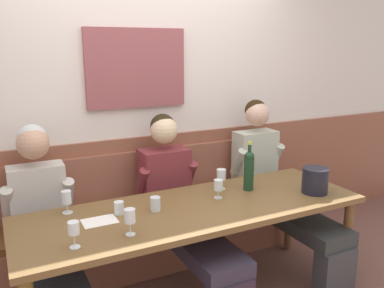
{
  "coord_description": "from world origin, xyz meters",
  "views": [
    {
      "loc": [
        -1.17,
        -2.07,
        1.78
      ],
      "look_at": [
        0.11,
        0.46,
        1.09
      ],
      "focal_mm": 37.85,
      "sensor_mm": 36.0,
      "label": 1
    }
  ],
  "objects_px": {
    "person_center_left_seat": "(276,184)",
    "wine_glass_center_front": "(74,230)",
    "person_right_seat": "(181,203)",
    "wine_glass_by_bottle": "(66,198)",
    "water_tumbler_left": "(155,204)",
    "dining_table": "(196,217)",
    "ice_bucket": "(315,180)",
    "wine_glass_mid_right": "(130,217)",
    "water_tumbler_right": "(119,208)",
    "person_center_right_seat": "(46,231)",
    "wine_glass_right_end": "(218,186)",
    "wall_bench": "(160,230)",
    "wine_bottle_green_tall": "(249,169)",
    "wine_glass_left_end": "(221,175)"
  },
  "relations": [
    {
      "from": "wine_glass_mid_right",
      "to": "dining_table",
      "type": "bearing_deg",
      "value": 21.32
    },
    {
      "from": "wine_glass_by_bottle",
      "to": "water_tumbler_left",
      "type": "relative_size",
      "value": 1.58
    },
    {
      "from": "wall_bench",
      "to": "water_tumbler_left",
      "type": "distance_m",
      "value": 0.81
    },
    {
      "from": "person_center_left_seat",
      "to": "wine_glass_center_front",
      "type": "relative_size",
      "value": 8.93
    },
    {
      "from": "wine_glass_right_end",
      "to": "ice_bucket",
      "type": "bearing_deg",
      "value": -18.25
    },
    {
      "from": "ice_bucket",
      "to": "wine_glass_right_end",
      "type": "xyz_separation_m",
      "value": [
        -0.69,
        0.23,
        -0.01
      ]
    },
    {
      "from": "water_tumbler_right",
      "to": "wine_bottle_green_tall",
      "type": "bearing_deg",
      "value": -0.02
    },
    {
      "from": "dining_table",
      "to": "ice_bucket",
      "type": "bearing_deg",
      "value": -9.99
    },
    {
      "from": "dining_table",
      "to": "wine_glass_mid_right",
      "type": "height_order",
      "value": "wine_glass_mid_right"
    },
    {
      "from": "person_center_right_seat",
      "to": "ice_bucket",
      "type": "xyz_separation_m",
      "value": [
        1.83,
        -0.45,
        0.2
      ]
    },
    {
      "from": "wine_glass_mid_right",
      "to": "wine_glass_center_front",
      "type": "height_order",
      "value": "wine_glass_mid_right"
    },
    {
      "from": "wine_glass_right_end",
      "to": "water_tumbler_right",
      "type": "height_order",
      "value": "wine_glass_right_end"
    },
    {
      "from": "water_tumbler_left",
      "to": "wine_glass_by_bottle",
      "type": "bearing_deg",
      "value": 156.7
    },
    {
      "from": "water_tumbler_left",
      "to": "person_center_left_seat",
      "type": "bearing_deg",
      "value": 12.09
    },
    {
      "from": "wall_bench",
      "to": "wine_glass_right_end",
      "type": "height_order",
      "value": "wall_bench"
    },
    {
      "from": "ice_bucket",
      "to": "wine_glass_right_end",
      "type": "bearing_deg",
      "value": 161.75
    },
    {
      "from": "wine_glass_left_end",
      "to": "wine_glass_center_front",
      "type": "height_order",
      "value": "wine_glass_left_end"
    },
    {
      "from": "wall_bench",
      "to": "wine_glass_center_front",
      "type": "relative_size",
      "value": 17.82
    },
    {
      "from": "person_center_right_seat",
      "to": "water_tumbler_left",
      "type": "relative_size",
      "value": 13.44
    },
    {
      "from": "dining_table",
      "to": "wine_glass_by_bottle",
      "type": "bearing_deg",
      "value": 160.54
    },
    {
      "from": "wall_bench",
      "to": "wine_glass_center_front",
      "type": "distance_m",
      "value": 1.32
    },
    {
      "from": "person_center_right_seat",
      "to": "wine_glass_by_bottle",
      "type": "relative_size",
      "value": 8.5
    },
    {
      "from": "wine_glass_right_end",
      "to": "dining_table",
      "type": "bearing_deg",
      "value": -162.67
    },
    {
      "from": "wine_glass_mid_right",
      "to": "water_tumbler_right",
      "type": "height_order",
      "value": "wine_glass_mid_right"
    },
    {
      "from": "water_tumbler_left",
      "to": "water_tumbler_right",
      "type": "bearing_deg",
      "value": 165.91
    },
    {
      "from": "ice_bucket",
      "to": "water_tumbler_right",
      "type": "relative_size",
      "value": 2.28
    },
    {
      "from": "wall_bench",
      "to": "wine_glass_left_end",
      "type": "xyz_separation_m",
      "value": [
        0.33,
        -0.42,
        0.56
      ]
    },
    {
      "from": "person_right_seat",
      "to": "person_center_right_seat",
      "type": "bearing_deg",
      "value": -178.82
    },
    {
      "from": "person_right_seat",
      "to": "ice_bucket",
      "type": "height_order",
      "value": "person_right_seat"
    },
    {
      "from": "wine_glass_mid_right",
      "to": "wine_glass_center_front",
      "type": "xyz_separation_m",
      "value": [
        -0.31,
        -0.01,
        -0.0
      ]
    },
    {
      "from": "person_center_left_seat",
      "to": "wine_glass_by_bottle",
      "type": "height_order",
      "value": "person_center_left_seat"
    },
    {
      "from": "person_right_seat",
      "to": "dining_table",
      "type": "bearing_deg",
      "value": -96.56
    },
    {
      "from": "wine_glass_center_front",
      "to": "water_tumbler_right",
      "type": "distance_m",
      "value": 0.48
    },
    {
      "from": "person_right_seat",
      "to": "wine_glass_by_bottle",
      "type": "height_order",
      "value": "person_right_seat"
    },
    {
      "from": "wine_glass_left_end",
      "to": "water_tumbler_left",
      "type": "bearing_deg",
      "value": -164.42
    },
    {
      "from": "wine_glass_by_bottle",
      "to": "water_tumbler_right",
      "type": "xyz_separation_m",
      "value": [
        0.29,
        -0.17,
        -0.06
      ]
    },
    {
      "from": "wine_glass_by_bottle",
      "to": "wine_glass_right_end",
      "type": "xyz_separation_m",
      "value": [
        1.0,
        -0.21,
        -0.01
      ]
    },
    {
      "from": "wine_glass_by_bottle",
      "to": "wine_bottle_green_tall",
      "type": "bearing_deg",
      "value": -7.4
    },
    {
      "from": "wine_glass_center_front",
      "to": "person_right_seat",
      "type": "bearing_deg",
      "value": 31.22
    },
    {
      "from": "wall_bench",
      "to": "wine_glass_mid_right",
      "type": "distance_m",
      "value": 1.14
    },
    {
      "from": "person_center_left_seat",
      "to": "wine_glass_center_front",
      "type": "bearing_deg",
      "value": -163.43
    },
    {
      "from": "wine_glass_by_bottle",
      "to": "water_tumbler_right",
      "type": "relative_size",
      "value": 1.8
    },
    {
      "from": "person_center_left_seat",
      "to": "wine_glass_left_end",
      "type": "height_order",
      "value": "person_center_left_seat"
    },
    {
      "from": "person_right_seat",
      "to": "wine_glass_mid_right",
      "type": "relative_size",
      "value": 8.08
    },
    {
      "from": "person_right_seat",
      "to": "wine_bottle_green_tall",
      "type": "bearing_deg",
      "value": -23.65
    },
    {
      "from": "wine_bottle_green_tall",
      "to": "wine_glass_center_front",
      "type": "distance_m",
      "value": 1.38
    },
    {
      "from": "wine_glass_by_bottle",
      "to": "wine_glass_mid_right",
      "type": "bearing_deg",
      "value": -61.32
    },
    {
      "from": "person_right_seat",
      "to": "wine_glass_by_bottle",
      "type": "bearing_deg",
      "value": -177.47
    },
    {
      "from": "wine_bottle_green_tall",
      "to": "wine_glass_left_end",
      "type": "relative_size",
      "value": 2.41
    },
    {
      "from": "wine_glass_by_bottle",
      "to": "wine_glass_center_front",
      "type": "xyz_separation_m",
      "value": [
        -0.05,
        -0.49,
        0.0
      ]
    }
  ]
}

